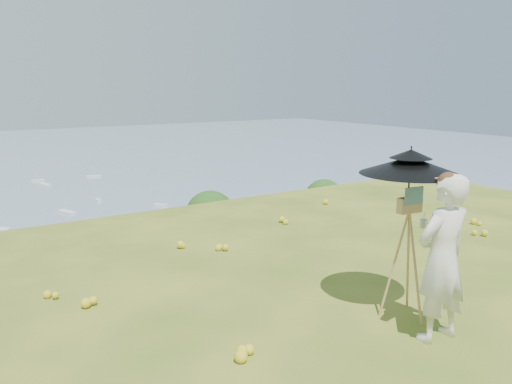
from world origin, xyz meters
TOP-DOWN VIEW (x-y plane):
  - ground at (0.00, 0.00)m, footprint 14.00×14.00m
  - shoreline_tier at (0.00, 75.00)m, footprint 170.00×28.00m
  - slope_trees at (0.00, 35.00)m, footprint 110.00×50.00m
  - harbor_town at (0.00, 75.00)m, footprint 110.00×22.00m
  - wildflowers at (0.00, 0.25)m, footprint 10.00×10.50m
  - painter at (-1.51, -0.34)m, footprint 0.71×0.48m
  - field_easel at (-1.37, 0.26)m, footprint 0.69×0.69m
  - sun_umbrella at (-1.37, 0.29)m, footprint 1.25×1.25m
  - painter_cap at (-1.51, -0.34)m, footprint 0.25×0.29m

SIDE VIEW (x-z plane):
  - shoreline_tier at x=0.00m, z-range -40.00..-32.00m
  - harbor_town at x=0.00m, z-range -32.00..-27.00m
  - slope_trees at x=0.00m, z-range -18.00..-12.00m
  - ground at x=0.00m, z-range 0.00..0.00m
  - wildflowers at x=0.00m, z-range 0.00..0.12m
  - field_easel at x=-1.37m, z-range 0.00..1.63m
  - painter at x=-1.51m, z-range 0.00..1.89m
  - sun_umbrella at x=-1.37m, z-range 1.34..2.10m
  - painter_cap at x=-1.51m, z-range 1.78..1.88m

